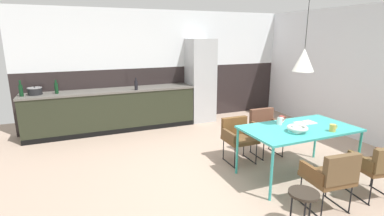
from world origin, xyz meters
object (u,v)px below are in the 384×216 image
object	(u,v)px
armchair_head_of_table	(380,163)
armchair_corner_seat	(238,134)
refrigerator_column	(200,80)
open_book	(305,123)
dining_table	(299,131)
mug_dark_espresso	(280,121)
bottle_oil_tall	(21,90)
fruit_bowl	(297,128)
cooking_pot	(35,91)
mug_tall_blue	(333,128)
side_stool	(304,196)
armchair_facing_counter	(332,174)
mug_white_ceramic	(282,119)
bottle_vinegar_dark	(56,88)
bottle_spice_small	(136,85)
pendant_lamp_over_table_near	(304,60)
armchair_near_window	(265,126)

from	to	relation	value
armchair_head_of_table	armchair_corner_seat	bearing A→B (deg)	129.79
refrigerator_column	open_book	distance (m)	3.17
dining_table	mug_dark_espresso	xyz separation A→B (m)	(-0.16, 0.24, 0.10)
bottle_oil_tall	fruit_bowl	bearing A→B (deg)	-42.36
cooking_pot	bottle_oil_tall	world-z (taller)	bottle_oil_tall
dining_table	mug_tall_blue	distance (m)	0.44
mug_tall_blue	bottle_oil_tall	xyz separation A→B (m)	(-4.18, 3.54, 0.23)
side_stool	armchair_head_of_table	bearing A→B (deg)	4.58
refrigerator_column	mug_tall_blue	world-z (taller)	refrigerator_column
side_stool	mug_tall_blue	bearing A→B (deg)	31.51
armchair_facing_counter	armchair_corner_seat	bearing A→B (deg)	103.43
mug_dark_espresso	mug_white_ceramic	bearing A→B (deg)	40.62
armchair_head_of_table	bottle_vinegar_dark	bearing A→B (deg)	141.47
bottle_spice_small	refrigerator_column	bearing A→B (deg)	8.18
mug_tall_blue	armchair_head_of_table	bearing A→B (deg)	-71.16
bottle_spice_small	bottle_vinegar_dark	xyz separation A→B (m)	(-1.56, 0.21, 0.01)
pendant_lamp_over_table_near	armchair_facing_counter	bearing A→B (deg)	-107.09
dining_table	fruit_bowl	size ratio (longest dim) A/B	5.75
armchair_facing_counter	armchair_near_window	bearing A→B (deg)	83.97
dining_table	open_book	size ratio (longest dim) A/B	5.18
refrigerator_column	open_book	xyz separation A→B (m)	(0.31, -3.14, -0.23)
armchair_corner_seat	cooking_pot	world-z (taller)	cooking_pot
mug_dark_espresso	armchair_head_of_table	bearing A→B (deg)	-59.57
refrigerator_column	cooking_pot	bearing A→B (deg)	179.49
bottle_spice_small	side_stool	world-z (taller)	bottle_spice_small
armchair_facing_counter	bottle_oil_tall	bearing A→B (deg)	136.95
bottle_oil_tall	side_stool	bearing A→B (deg)	-54.15
armchair_facing_counter	armchair_head_of_table	bearing A→B (deg)	3.95
armchair_near_window	armchair_head_of_table	size ratio (longest dim) A/B	1.07
mug_tall_blue	side_stool	distance (m)	1.38
bottle_oil_tall	pendant_lamp_over_table_near	xyz separation A→B (m)	(3.88, -3.20, 0.68)
armchair_near_window	mug_white_ceramic	bearing A→B (deg)	77.24
armchair_facing_counter	refrigerator_column	bearing A→B (deg)	92.89
mug_tall_blue	pendant_lamp_over_table_near	world-z (taller)	pendant_lamp_over_table_near
refrigerator_column	mug_dark_espresso	world-z (taller)	refrigerator_column
mug_tall_blue	open_book	bearing A→B (deg)	98.39
fruit_bowl	pendant_lamp_over_table_near	xyz separation A→B (m)	(0.17, 0.18, 0.91)
bottle_spice_small	side_stool	bearing A→B (deg)	-77.77
dining_table	pendant_lamp_over_table_near	bearing A→B (deg)	90.00
mug_white_ceramic	bottle_oil_tall	distance (m)	4.81
fruit_bowl	cooking_pot	xyz separation A→B (m)	(-3.48, 3.46, 0.17)
armchair_near_window	bottle_oil_tall	size ratio (longest dim) A/B	2.55
armchair_corner_seat	mug_dark_espresso	world-z (taller)	mug_dark_espresso
mug_tall_blue	cooking_pot	xyz separation A→B (m)	(-3.96, 3.62, 0.18)
open_book	mug_dark_espresso	xyz separation A→B (m)	(-0.40, 0.10, 0.05)
armchair_corner_seat	mug_white_ceramic	distance (m)	0.75
refrigerator_column	armchair_corner_seat	world-z (taller)	refrigerator_column
mug_white_ceramic	bottle_spice_small	world-z (taller)	bottle_spice_small
armchair_near_window	armchair_facing_counter	xyz separation A→B (m)	(-0.37, -1.77, -0.03)
mug_dark_espresso	dining_table	bearing A→B (deg)	-55.80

